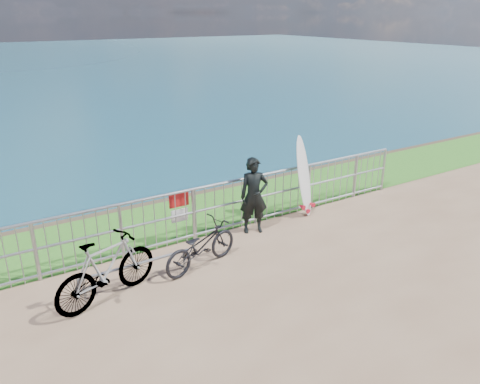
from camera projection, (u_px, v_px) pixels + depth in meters
grass_strip at (193, 215)px, 10.76m from camera, size 120.00×120.00×0.00m
railing at (216, 208)px, 9.69m from camera, size 10.06×0.10×1.13m
surfer at (254, 196)px, 9.71m from camera, size 0.69×0.57×1.63m
surfboard at (304, 179)px, 10.55m from camera, size 0.61×0.58×1.86m
bicycle_near at (201, 246)px, 8.45m from camera, size 1.72×0.96×0.85m
bicycle_far at (107, 269)px, 7.43m from camera, size 1.92×1.06×1.11m
bike_rack at (136, 266)px, 7.94m from camera, size 1.97×0.05×0.41m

